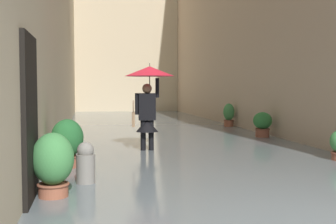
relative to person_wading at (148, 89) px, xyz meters
name	(u,v)px	position (x,y,z in m)	size (l,w,h in m)	color
ground_plane	(155,132)	(-0.93, -4.91, -1.50)	(60.00, 60.00, 0.00)	slate
flood_water	(155,130)	(-0.93, -4.91, -1.44)	(6.81, 27.31, 0.12)	slate
person_wading	(148,89)	(0.00, 0.00, 0.00)	(1.12, 1.12, 2.09)	#2D2319
potted_plant_near_left	(229,116)	(-3.68, -5.25, -0.99)	(0.40, 0.40, 0.96)	#9E563D
potted_plant_mid_right	(53,165)	(1.79, 3.82, -0.97)	(0.54, 0.54, 0.96)	#9E563D
potted_plant_mid_left	(263,125)	(-3.56, -1.94, -1.02)	(0.54, 0.54, 0.84)	brown
potted_plant_far_right	(73,139)	(1.69, -0.38, -1.13)	(0.41, 0.41, 0.69)	#66605B
potted_plant_near_right	(67,144)	(1.70, 1.75, -0.96)	(0.57, 0.57, 0.98)	brown
mooring_bollard	(86,167)	(1.38, 3.10, -1.13)	(0.28, 0.28, 0.74)	gray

